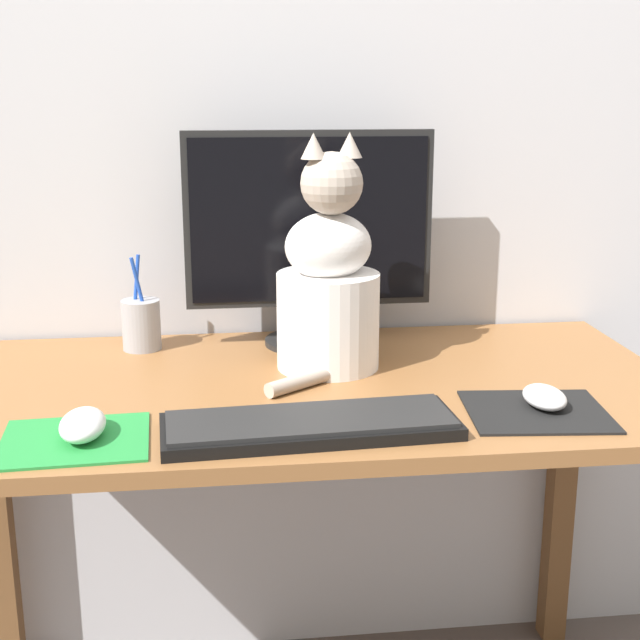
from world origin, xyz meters
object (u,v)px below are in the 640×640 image
(computer_mouse_left, at_px, (83,425))
(cat, at_px, (329,283))
(monitor, at_px, (309,232))
(pen_cup, at_px, (141,324))
(keyboard, at_px, (310,425))
(computer_mouse_right, at_px, (544,397))

(computer_mouse_left, relative_size, cat, 0.27)
(computer_mouse_left, distance_m, cat, 0.50)
(monitor, height_order, pen_cup, monitor)
(computer_mouse_left, relative_size, pen_cup, 0.62)
(keyboard, distance_m, computer_mouse_left, 0.32)
(computer_mouse_left, height_order, pen_cup, pen_cup)
(computer_mouse_right, distance_m, pen_cup, 0.75)
(computer_mouse_left, bearing_deg, pen_cup, 83.37)
(monitor, bearing_deg, pen_cup, 179.12)
(monitor, distance_m, computer_mouse_left, 0.60)
(computer_mouse_right, bearing_deg, cat, 140.85)
(computer_mouse_left, relative_size, computer_mouse_right, 1.15)
(keyboard, bearing_deg, computer_mouse_right, 4.80)
(cat, bearing_deg, keyboard, -118.65)
(cat, bearing_deg, computer_mouse_left, -159.66)
(keyboard, bearing_deg, pen_cup, 117.16)
(computer_mouse_left, height_order, cat, cat)
(pen_cup, bearing_deg, computer_mouse_left, -96.63)
(computer_mouse_left, bearing_deg, monitor, 49.79)
(monitor, height_order, keyboard, monitor)
(monitor, distance_m, computer_mouse_right, 0.54)
(keyboard, height_order, computer_mouse_right, computer_mouse_right)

